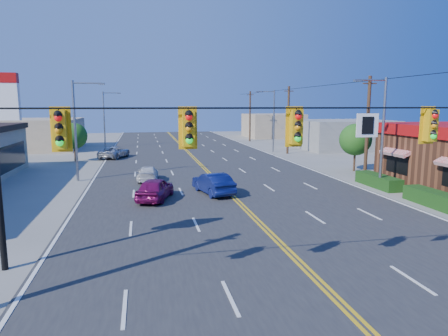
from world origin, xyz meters
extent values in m
plane|color=gray|center=(0.00, 0.00, 0.00)|extent=(160.00, 160.00, 0.00)
cube|color=#2D2D30|center=(0.00, 20.00, 0.03)|extent=(20.00, 120.00, 0.06)
cylinder|color=black|center=(0.00, 0.00, 6.00)|extent=(24.00, 0.05, 0.05)
cube|color=white|center=(1.20, 0.00, 5.45)|extent=(0.75, 0.04, 0.75)
cube|color=#D89E0C|center=(-8.00, 0.00, 5.42)|extent=(0.55, 0.34, 1.25)
cube|color=#D89E0C|center=(-4.50, 0.00, 5.42)|extent=(0.55, 0.34, 1.25)
cube|color=#D89E0C|center=(-1.20, 0.00, 5.42)|extent=(0.55, 0.34, 1.25)
cube|color=#D89E0C|center=(3.50, 0.00, 5.42)|extent=(0.55, 0.34, 1.25)
cube|color=#194214|center=(11.50, 12.00, 0.45)|extent=(1.20, 9.00, 0.90)
cylinder|color=gray|center=(11.00, 14.00, 4.00)|extent=(0.20, 0.20, 8.00)
cylinder|color=gray|center=(9.90, 14.00, 7.80)|extent=(2.20, 0.12, 0.12)
cube|color=gray|center=(8.80, 14.00, 7.75)|extent=(0.50, 0.25, 0.15)
cylinder|color=gray|center=(11.00, 38.00, 4.00)|extent=(0.20, 0.20, 8.00)
cylinder|color=gray|center=(9.90, 38.00, 7.80)|extent=(2.20, 0.12, 0.12)
cube|color=gray|center=(8.80, 38.00, 7.75)|extent=(0.50, 0.25, 0.15)
cylinder|color=gray|center=(-11.00, 22.00, 4.00)|extent=(0.20, 0.20, 8.00)
cylinder|color=gray|center=(-9.90, 22.00, 7.80)|extent=(2.20, 0.12, 0.12)
cube|color=gray|center=(-8.80, 22.00, 7.75)|extent=(0.50, 0.25, 0.15)
cylinder|color=gray|center=(-11.00, 48.00, 4.00)|extent=(0.20, 0.20, 8.00)
cylinder|color=gray|center=(-9.90, 48.00, 7.80)|extent=(2.20, 0.12, 0.12)
cube|color=gray|center=(-8.80, 48.00, 7.75)|extent=(0.50, 0.25, 0.15)
cylinder|color=#47301E|center=(12.20, 18.00, 4.20)|extent=(0.28, 0.28, 8.40)
cylinder|color=#47301E|center=(12.20, 36.00, 4.20)|extent=(0.28, 0.28, 8.40)
cylinder|color=#47301E|center=(12.20, 54.00, 4.20)|extent=(0.28, 0.28, 8.40)
cylinder|color=#47301E|center=(13.50, 22.00, 1.05)|extent=(0.20, 0.20, 2.10)
sphere|color=#235B19|center=(13.50, 22.00, 2.94)|extent=(2.94, 2.94, 2.94)
cylinder|color=#47301E|center=(-13.00, 34.00, 1.00)|extent=(0.20, 0.20, 2.00)
sphere|color=#235B19|center=(-13.00, 34.00, 2.80)|extent=(2.80, 2.80, 2.80)
cube|color=gray|center=(22.00, 40.00, 2.00)|extent=(12.00, 10.00, 4.00)
cube|color=tan|center=(-20.00, 48.00, 2.10)|extent=(11.00, 12.00, 4.20)
cube|color=tan|center=(19.00, 62.00, 2.20)|extent=(10.00, 10.00, 4.40)
imported|color=#720C49|center=(-5.09, 13.94, 0.72)|extent=(2.89, 4.53, 1.44)
imported|color=#0E1857|center=(-1.13, 14.94, 0.72)|extent=(2.47, 4.62, 1.45)
imported|color=silver|center=(-5.44, 20.73, 0.57)|extent=(1.86, 4.05, 1.15)
imported|color=#B4B4BA|center=(-8.98, 35.79, 0.67)|extent=(3.84, 5.30, 1.34)
camera|label=1|loc=(-5.83, -11.52, 6.09)|focal=32.00mm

